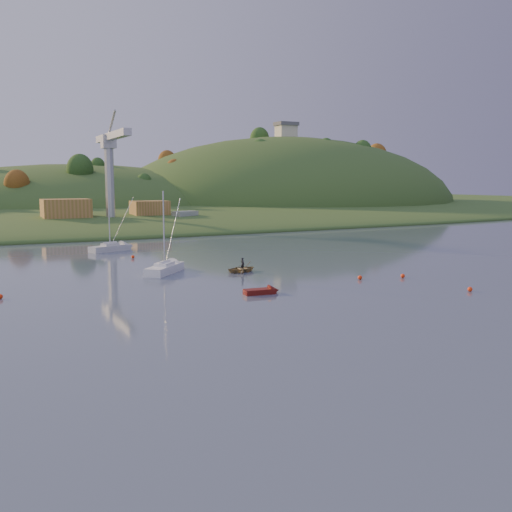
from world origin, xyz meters
name	(u,v)px	position (x,y,z in m)	size (l,w,h in m)	color
far_shore	(45,209)	(0.00, 230.00, 0.00)	(620.00, 220.00, 1.50)	#355221
shore_slope	(71,218)	(0.00, 165.00, 0.00)	(640.00, 150.00, 7.00)	#355221
hill_center	(78,211)	(10.00, 210.00, 0.00)	(140.00, 120.00, 36.00)	#355221
hill_right	(286,208)	(95.00, 195.00, 0.00)	(150.00, 130.00, 60.00)	#355221
hilltop_house	(286,129)	(95.00, 195.00, 33.40)	(9.00, 7.00, 6.45)	beige
hillside_trees	(61,215)	(0.00, 185.00, 0.00)	(280.00, 50.00, 32.00)	#1E4418
wharf	(121,222)	(5.00, 122.00, 1.20)	(42.00, 16.00, 2.40)	slate
shed_west	(66,209)	(-8.00, 123.00, 4.80)	(11.00, 8.00, 4.80)	olive
shed_east	(150,209)	(13.00, 124.00, 4.40)	(9.00, 7.00, 4.00)	olive
dock_crane	(110,157)	(2.00, 118.39, 17.17)	(3.20, 28.00, 20.30)	#B7B7BC
sailboat_near	(165,268)	(-8.08, 47.84, 0.68)	(6.63, 6.96, 10.27)	white
sailboat_far	(110,247)	(-8.92, 73.71, 0.66)	(7.35, 4.77, 9.83)	silver
canoe	(243,269)	(1.08, 44.33, 0.40)	(2.74, 3.84, 0.79)	olive
paddler	(243,266)	(1.08, 44.33, 0.79)	(0.58, 0.38, 1.58)	black
red_tender	(266,291)	(-2.91, 30.55, 0.27)	(3.91, 1.68, 1.29)	#58100C
work_vessel	(185,221)	(20.47, 118.00, 1.37)	(15.87, 10.73, 3.85)	slate
buoy_0	(470,289)	(16.55, 21.75, 0.25)	(0.50, 0.50, 0.50)	#FB330D
buoy_1	(360,278)	(10.82, 32.88, 0.25)	(0.50, 0.50, 0.50)	#FB330D
buoy_2	(0,297)	(-27.38, 40.08, 0.25)	(0.50, 0.50, 0.50)	#FB330D
buoy_3	(133,257)	(-7.97, 63.25, 0.25)	(0.50, 0.50, 0.50)	#FB330D
buoy_4	(403,276)	(16.10, 31.51, 0.25)	(0.50, 0.50, 0.50)	#FB330D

